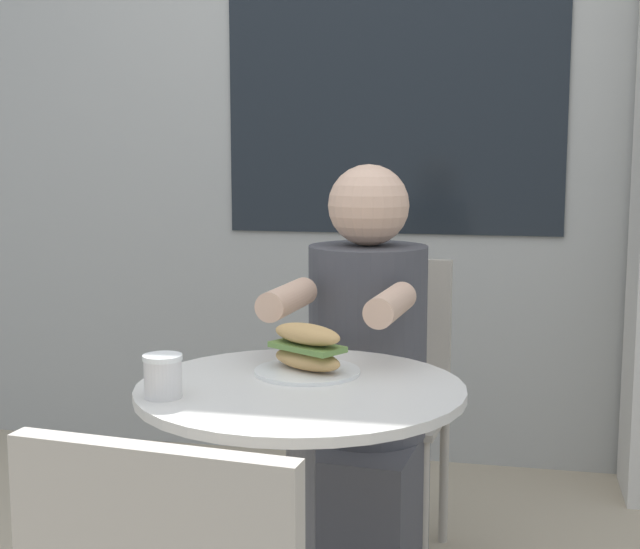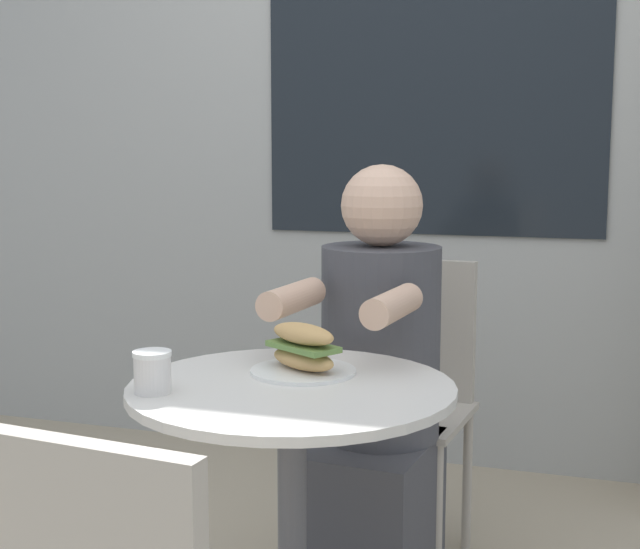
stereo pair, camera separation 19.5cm
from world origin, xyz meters
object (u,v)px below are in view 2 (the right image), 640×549
seated_diner (376,416)px  drink_cup (152,372)px  sandwich_on_plate (303,352)px  cafe_table (292,477)px  diner_chair (408,380)px

seated_diner → drink_cup: seated_diner is taller
seated_diner → sandwich_on_plate: bearing=87.3°
cafe_table → sandwich_on_plate: (-0.01, 0.10, 0.24)m
sandwich_on_plate → drink_cup: (-0.23, -0.24, -0.00)m
seated_diner → drink_cup: (-0.29, -0.65, 0.25)m
drink_cup → diner_chair: bearing=73.3°
cafe_table → sandwich_on_plate: size_ratio=3.19×
sandwich_on_plate → drink_cup: bearing=-133.8°
drink_cup → seated_diner: bearing=66.1°
cafe_table → drink_cup: bearing=-149.1°
cafe_table → diner_chair: (0.06, 0.85, -0.00)m
seated_diner → diner_chair: bearing=-86.6°
seated_diner → drink_cup: bearing=71.4°
diner_chair → seated_diner: seated_diner is taller
cafe_table → diner_chair: size_ratio=0.83×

